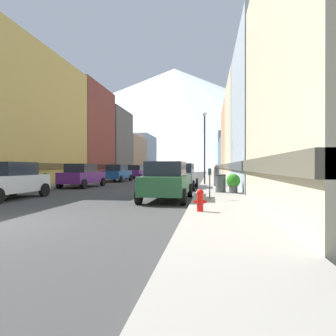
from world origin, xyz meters
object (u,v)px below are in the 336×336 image
at_px(car_left_1, 82,175).
at_px(potted_plant_2, 45,178).
at_px(car_left_2, 117,173).
at_px(potted_plant_1, 76,177).
at_px(fire_hydrant_near, 200,199).
at_px(car_left_0, 7,180).
at_px(pedestrian_0, 216,176).
at_px(car_right_0, 167,181).
at_px(trash_bin_right, 221,183).
at_px(parking_meter_near, 210,179).
at_px(pedestrian_1, 216,176).
at_px(potted_plant_0, 233,182).
at_px(streetlamp_right, 205,137).
at_px(car_driving_0, 171,170).
at_px(car_left_3, 137,172).
at_px(car_right_1, 182,176).

xyz_separation_m(car_left_1, potted_plant_2, (-3.20, 0.34, -0.22)).
relative_size(car_left_2, potted_plant_1, 5.48).
height_order(car_left_1, fire_hydrant_near, car_left_1).
distance_m(car_left_0, pedestrian_0, 13.48).
height_order(car_left_2, pedestrian_0, car_left_2).
relative_size(car_left_1, car_right_0, 1.01).
height_order(car_left_1, trash_bin_right, car_left_1).
relative_size(parking_meter_near, pedestrian_1, 0.87).
distance_m(car_left_2, potted_plant_0, 17.30).
distance_m(car_right_0, parking_meter_near, 2.04).
height_order(fire_hydrant_near, pedestrian_0, pedestrian_0).
height_order(potted_plant_2, streetlamp_right, streetlamp_right).
relative_size(car_right_0, fire_hydrant_near, 6.28).
height_order(car_left_1, parking_meter_near, car_left_1).
height_order(car_right_0, potted_plant_0, car_right_0).
relative_size(parking_meter_near, potted_plant_1, 1.64).
relative_size(car_driving_0, potted_plant_0, 4.29).
relative_size(car_left_0, fire_hydrant_near, 6.33).
distance_m(car_driving_0, trash_bin_right, 40.48).
bearing_deg(car_left_0, fire_hydrant_near, -20.48).
height_order(car_left_3, pedestrian_0, car_left_3).
height_order(car_left_0, parking_meter_near, car_left_0).
relative_size(car_left_3, car_right_1, 1.01).
relative_size(car_left_2, car_right_0, 1.01).
bearing_deg(car_right_1, car_left_3, 113.75).
bearing_deg(car_left_2, streetlamp_right, -31.43).
xyz_separation_m(car_right_1, trash_bin_right, (2.55, -4.08, -0.26)).
relative_size(car_driving_0, pedestrian_0, 2.73).
bearing_deg(car_right_0, car_left_0, -175.28).
height_order(car_left_1, potted_plant_0, car_left_1).
bearing_deg(car_left_2, pedestrian_0, -37.73).
relative_size(car_right_0, streetlamp_right, 0.75).
distance_m(potted_plant_1, potted_plant_2, 5.21).
bearing_deg(trash_bin_right, pedestrian_1, 90.95).
xyz_separation_m(fire_hydrant_near, potted_plant_2, (-12.45, 12.10, 0.15)).
height_order(car_left_2, pedestrian_1, car_left_2).
relative_size(car_left_1, car_right_1, 1.01).
xyz_separation_m(trash_bin_right, streetlamp_right, (-1.00, 7.50, 3.34)).
relative_size(car_left_3, car_driving_0, 1.02).
height_order(car_driving_0, pedestrian_0, car_driving_0).
relative_size(car_driving_0, pedestrian_1, 2.87).
distance_m(car_left_0, potted_plant_2, 9.22).
distance_m(car_left_1, car_left_3, 16.72).
bearing_deg(car_driving_0, pedestrian_1, -76.87).
bearing_deg(car_left_2, car_right_0, -64.78).
distance_m(fire_hydrant_near, potted_plant_0, 6.90).
xyz_separation_m(car_right_1, potted_plant_1, (-10.80, 6.10, -0.31)).
relative_size(potted_plant_2, pedestrian_0, 0.56).
relative_size(potted_plant_1, pedestrian_1, 0.53).
xyz_separation_m(car_left_0, pedestrian_1, (10.05, 9.70, -0.05)).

